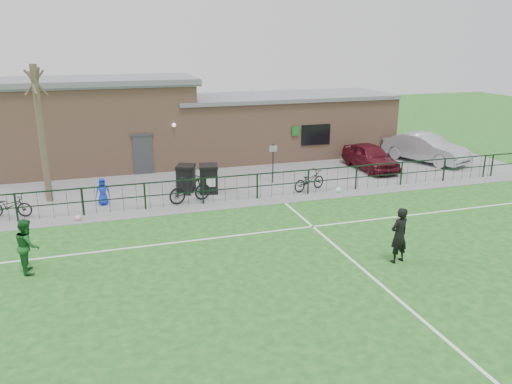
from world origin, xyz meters
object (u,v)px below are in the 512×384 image
object	(u,v)px
wheelie_bin_left	(186,179)
outfield_player	(28,246)
car_silver	(425,148)
wheelie_bin_right	(209,180)
bicycle_e	(309,180)
sign_post	(273,163)
bicycle_c	(10,206)
car_maroon	(370,157)
bicycle_d	(190,189)
spectator_child	(103,192)
ball_ground	(78,218)
bare_tree	(42,135)

from	to	relation	value
wheelie_bin_left	outfield_player	bearing A→B (deg)	-110.18
wheelie_bin_left	car_silver	size ratio (longest dim) A/B	0.24
wheelie_bin_right	bicycle_e	distance (m)	4.80
wheelie_bin_left	sign_post	size ratio (longest dim) A/B	0.59
wheelie_bin_right	bicycle_c	distance (m)	8.51
car_maroon	bicycle_d	xyz separation A→B (m)	(-10.61, -2.86, -0.11)
bicycle_c	car_silver	bearing A→B (deg)	-67.56
car_silver	outfield_player	bearing A→B (deg)	-179.82
spectator_child	ball_ground	distance (m)	2.07
sign_post	bicycle_d	xyz separation A→B (m)	(-4.55, -1.90, -0.40)
spectator_child	outfield_player	bearing A→B (deg)	-112.64
car_silver	bicycle_c	xyz separation A→B (m)	(-21.96, -3.17, -0.36)
car_silver	bicycle_e	size ratio (longest dim) A/B	2.71
wheelie_bin_left	car_maroon	world-z (taller)	car_maroon
bicycle_d	car_silver	bearing A→B (deg)	-92.09
outfield_player	spectator_child	bearing A→B (deg)	-29.50
wheelie_bin_right	bicycle_d	distance (m)	1.67
wheelie_bin_left	car_silver	xyz separation A→B (m)	(14.49, 1.70, 0.23)
wheelie_bin_left	sign_post	xyz separation A→B (m)	(4.42, 0.11, 0.41)
wheelie_bin_right	car_silver	bearing A→B (deg)	20.00
wheelie_bin_left	outfield_player	xyz separation A→B (m)	(-6.14, -7.09, 0.25)
spectator_child	outfield_player	distance (m)	6.52
car_maroon	bicycle_e	world-z (taller)	car_maroon
wheelie_bin_right	bicycle_c	size ratio (longest dim) A/B	0.70
wheelie_bin_right	sign_post	distance (m)	3.52
bicycle_e	wheelie_bin_right	bearing A→B (deg)	56.83
bicycle_d	bicycle_e	xyz separation A→B (m)	(5.78, 0.14, -0.12)
spectator_child	ball_ground	xyz separation A→B (m)	(-1.02, -1.73, -0.51)
wheelie_bin_right	car_maroon	world-z (taller)	car_maroon
bare_tree	spectator_child	xyz separation A→B (m)	(2.30, -1.33, -2.38)
car_maroon	bicycle_e	bearing A→B (deg)	-151.53
bare_tree	spectator_child	size ratio (longest dim) A/B	4.98
bicycle_e	ball_ground	xyz separation A→B (m)	(-10.50, -1.07, -0.39)
wheelie_bin_right	outfield_player	size ratio (longest dim) A/B	0.72
bare_tree	bicycle_c	world-z (taller)	bare_tree
bare_tree	bicycle_d	bearing A→B (deg)	-19.48
car_silver	ball_ground	bearing A→B (deg)	170.00
wheelie_bin_left	bicycle_c	size ratio (longest dim) A/B	0.67
bicycle_d	ball_ground	size ratio (longest dim) A/B	8.60
car_maroon	spectator_child	size ratio (longest dim) A/B	3.47
bicycle_e	sign_post	bearing A→B (deg)	15.03
car_silver	wheelie_bin_right	bearing A→B (deg)	166.54
wheelie_bin_left	bicycle_d	world-z (taller)	bicycle_d
sign_post	bicycle_d	distance (m)	4.95
wheelie_bin_right	bicycle_e	world-z (taller)	wheelie_bin_right
bicycle_c	ball_ground	world-z (taller)	bicycle_c
car_maroon	bicycle_c	bearing A→B (deg)	-172.83
bicycle_c	ball_ground	distance (m)	2.93
bicycle_c	outfield_player	distance (m)	5.79
bare_tree	car_silver	distance (m)	20.77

